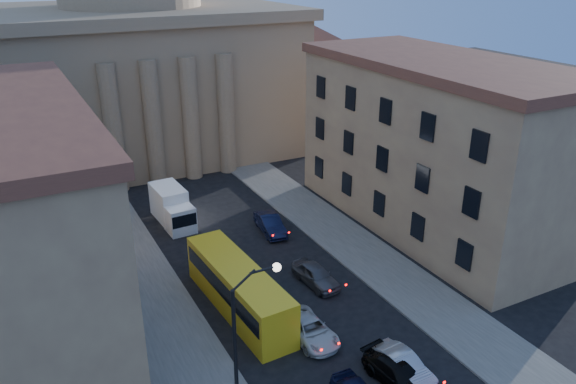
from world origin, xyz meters
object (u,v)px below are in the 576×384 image
at_px(street_lamp, 245,335).
at_px(city_bus, 238,287).
at_px(box_truck, 172,208).
at_px(car_right_near, 403,365).

xyz_separation_m(street_lamp, city_bus, (3.47, 9.30, -3.53)).
relative_size(street_lamp, city_bus, 0.75).
relative_size(street_lamp, box_truck, 1.46).
bearing_deg(city_bus, box_truck, 86.88).
bearing_deg(city_bus, street_lamp, -113.58).
height_order(street_lamp, city_bus, street_lamp).
relative_size(car_right_near, city_bus, 0.37).
bearing_deg(box_truck, car_right_near, -80.33).
distance_m(car_right_near, box_truck, 26.24).
xyz_separation_m(car_right_near, box_truck, (-5.75, 25.59, 0.84)).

